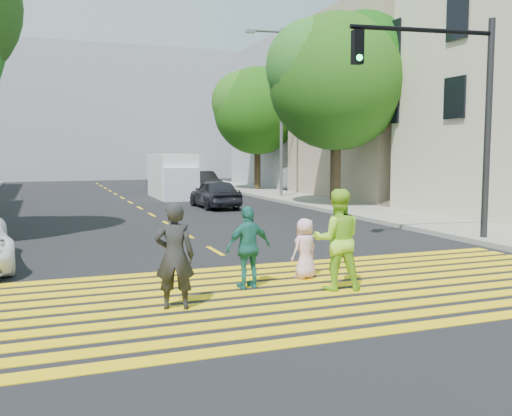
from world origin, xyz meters
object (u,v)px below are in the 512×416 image
tree_right_near (338,75)px  dark_car_parked (202,182)px  white_van (173,177)px  dark_car_near (215,194)px  traffic_signal (452,98)px  pedestrian_child (305,249)px  silver_car (166,181)px  tree_right_far (259,106)px  pedestrian_extra (249,247)px  pedestrian_man (175,256)px  pedestrian_woman (337,240)px

tree_right_near → dark_car_parked: tree_right_near is taller
dark_car_parked → white_van: (-2.40, -2.64, 0.46)m
dark_car_near → tree_right_near: bearing=156.4°
dark_car_parked → traffic_signal: size_ratio=0.67×
pedestrian_child → silver_car: 26.51m
tree_right_far → dark_car_near: size_ratio=2.08×
dark_car_parked → white_van: size_ratio=0.81×
pedestrian_child → pedestrian_extra: pedestrian_extra is taller
pedestrian_man → traffic_signal: (8.57, 3.84, 3.13)m
tree_right_near → pedestrian_extra: (-8.87, -12.79, -5.17)m
tree_right_far → pedestrian_woman: bearing=-107.7°
pedestrian_extra → dark_car_parked: 24.27m
pedestrian_woman → pedestrian_child: size_ratio=1.54×
pedestrian_man → pedestrian_woman: pedestrian_woman is taller
dark_car_near → white_van: 6.14m
dark_car_parked → traffic_signal: traffic_signal is taller
pedestrian_woman → pedestrian_child: bearing=-64.5°
silver_car → pedestrian_man: bearing=75.7°
tree_right_far → dark_car_parked: (-3.94, -0.75, -4.75)m
silver_car → tree_right_near: bearing=106.4°
pedestrian_child → dark_car_parked: 23.64m
tree_right_far → pedestrian_man: (-11.13, -25.30, -4.55)m
tree_right_near → tree_right_far: 11.61m
tree_right_far → pedestrian_extra: bearing=-111.3°
tree_right_near → pedestrian_extra: bearing=-124.8°
tree_right_near → silver_car: tree_right_near is taller
dark_car_parked → white_van: 3.59m
pedestrian_woman → silver_car: bearing=-77.8°
pedestrian_child → traffic_signal: traffic_signal is taller
traffic_signal → white_van: bearing=109.6°
pedestrian_child → white_van: size_ratio=0.24×
pedestrian_man → dark_car_near: pedestrian_man is taller
pedestrian_man → traffic_signal: 9.90m
silver_car → traffic_signal: 24.25m
tree_right_near → silver_car: bearing=109.4°
pedestrian_extra → pedestrian_child: bearing=-172.7°
pedestrian_child → white_van: (1.84, 20.62, 0.53)m
pedestrian_child → silver_car: silver_car is taller
pedestrian_man → traffic_signal: size_ratio=0.28×
pedestrian_man → silver_car: (5.59, 27.67, -0.24)m
dark_car_parked → white_van: bearing=-133.8°
silver_car → traffic_signal: traffic_signal is taller
pedestrian_man → pedestrian_child: (2.96, 1.30, -0.27)m
pedestrian_child → dark_car_near: bearing=-117.5°
traffic_signal → pedestrian_child: bearing=-147.9°
white_van → pedestrian_man: bearing=-101.4°
tree_right_far → dark_car_near: tree_right_far is taller
pedestrian_extra → white_van: 21.23m
tree_right_far → dark_car_near: 12.07m
tree_right_far → pedestrian_child: tree_right_far is taller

